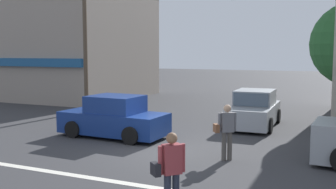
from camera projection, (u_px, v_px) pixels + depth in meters
name	position (u px, v px, depth m)	size (l,w,h in m)	color
ground_plane	(162.00, 149.00, 13.05)	(120.00, 120.00, 0.00)	#333335
lane_marking_stripe	(104.00, 180.00, 9.87)	(9.00, 0.24, 0.01)	silver
building_left_block	(67.00, 45.00, 28.57)	(10.33, 9.76, 7.45)	gray
utility_pole_near_left	(85.00, 29.00, 20.81)	(1.40, 0.22, 8.55)	brown
traffic_light_mast	(322.00, 22.00, 14.11)	(4.89, 0.34, 6.20)	#47474C
sedan_crossing_rightbound	(254.00, 110.00, 17.01)	(1.96, 4.14, 1.58)	#999EA3
sedan_crossing_leftbound	(114.00, 118.00, 14.89)	(4.16, 2.00, 1.58)	navy
pedestrian_foreground_with_bag	(171.00, 169.00, 7.58)	(0.60, 0.57, 1.67)	#232838
pedestrian_mid_crossing	(226.00, 129.00, 11.59)	(0.65, 0.50, 1.67)	#4C4742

